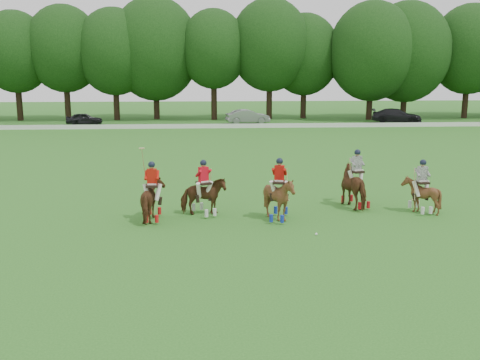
{
  "coord_description": "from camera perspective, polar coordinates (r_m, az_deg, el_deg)",
  "views": [
    {
      "loc": [
        -1.49,
        -16.41,
        5.57
      ],
      "look_at": [
        -0.03,
        4.2,
        1.4
      ],
      "focal_mm": 40.0,
      "sensor_mm": 36.0,
      "label": 1
    }
  ],
  "objects": [
    {
      "name": "ground",
      "position": [
        17.39,
        1.08,
        -7.27
      ],
      "size": [
        180.0,
        180.0,
        0.0
      ],
      "primitive_type": "plane",
      "color": "#26631C",
      "rests_on": "ground"
    },
    {
      "name": "tree_line",
      "position": [
        64.53,
        -2.57,
        13.75
      ],
      "size": [
        117.98,
        14.32,
        14.75
      ],
      "color": "black",
      "rests_on": "ground"
    },
    {
      "name": "boundary_rail",
      "position": [
        54.69,
        -2.48,
        5.78
      ],
      "size": [
        120.0,
        0.1,
        0.44
      ],
      "primitive_type": "cube",
      "color": "white",
      "rests_on": "ground"
    },
    {
      "name": "car_left",
      "position": [
        60.47,
        -16.27,
        6.28
      ],
      "size": [
        3.99,
        2.06,
        1.3
      ],
      "primitive_type": "imported",
      "rotation": [
        0.0,
        0.0,
        1.71
      ],
      "color": "black",
      "rests_on": "ground"
    },
    {
      "name": "car_mid",
      "position": [
        59.32,
        0.83,
        6.78
      ],
      "size": [
        4.96,
        2.33,
        1.57
      ],
      "primitive_type": "imported",
      "rotation": [
        0.0,
        0.0,
        1.71
      ],
      "color": "gray",
      "rests_on": "ground"
    },
    {
      "name": "car_right",
      "position": [
        63.01,
        16.36,
        6.6
      ],
      "size": [
        5.85,
        3.63,
        1.58
      ],
      "primitive_type": "imported",
      "rotation": [
        0.0,
        0.0,
        1.29
      ],
      "color": "black",
      "rests_on": "ground"
    },
    {
      "name": "polo_red_a",
      "position": [
        20.61,
        -9.3,
        -2.06
      ],
      "size": [
        1.16,
        1.87,
        2.83
      ],
      "color": "#4E2314",
      "rests_on": "ground"
    },
    {
      "name": "polo_red_b",
      "position": [
        21.15,
        -3.89,
        -1.69
      ],
      "size": [
        1.91,
        1.82,
        2.22
      ],
      "color": "#4E2314",
      "rests_on": "ground"
    },
    {
      "name": "polo_red_c",
      "position": [
        20.44,
        4.18,
        -1.89
      ],
      "size": [
        1.74,
        1.86,
        2.41
      ],
      "color": "#4E2314",
      "rests_on": "ground"
    },
    {
      "name": "polo_stripe_a",
      "position": [
        22.9,
        12.27,
        -0.63
      ],
      "size": [
        1.49,
        2.26,
        2.44
      ],
      "color": "#4E2314",
      "rests_on": "ground"
    },
    {
      "name": "polo_stripe_b",
      "position": [
        22.71,
        18.74,
        -1.42
      ],
      "size": [
        1.29,
        1.42,
        2.17
      ],
      "color": "#4E2314",
      "rests_on": "ground"
    },
    {
      "name": "polo_ball",
      "position": [
        18.87,
        8.14,
        -5.73
      ],
      "size": [
        0.09,
        0.09,
        0.09
      ],
      "primitive_type": "sphere",
      "color": "white",
      "rests_on": "ground"
    }
  ]
}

